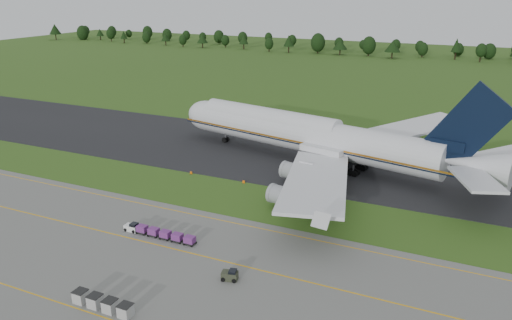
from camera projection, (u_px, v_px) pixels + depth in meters
The scene contains 10 objects.
ground at pixel (236, 198), 96.79m from camera, with size 600.00×600.00×0.00m, color #2F5218.
apron at pixel (123, 289), 67.59m from camera, with size 300.00×52.00×0.06m, color slate.
taxiway at pixel (288, 155), 120.82m from camera, with size 300.00×40.00×0.08m, color black.
apron_markings at pixel (154, 264), 73.61m from camera, with size 300.00×30.20×0.01m.
tree_line at pixel (400, 47), 284.98m from camera, with size 530.52×22.19×11.93m.
aircraft at pixel (313, 136), 114.12m from camera, with size 81.58×77.40×22.81m.
baggage_train at pixel (158, 233), 81.29m from camera, with size 13.47×1.43×1.37m.
utility_cart at pixel (230, 276), 69.45m from camera, with size 2.47×1.79×1.23m.
uld_row at pixel (103, 303), 63.08m from camera, with size 8.87×1.67×1.65m.
edge_markers at pixel (244, 182), 103.82m from camera, with size 26.05×0.30×0.60m.
Camera 1 is at (40.57, -79.29, 38.80)m, focal length 35.00 mm.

